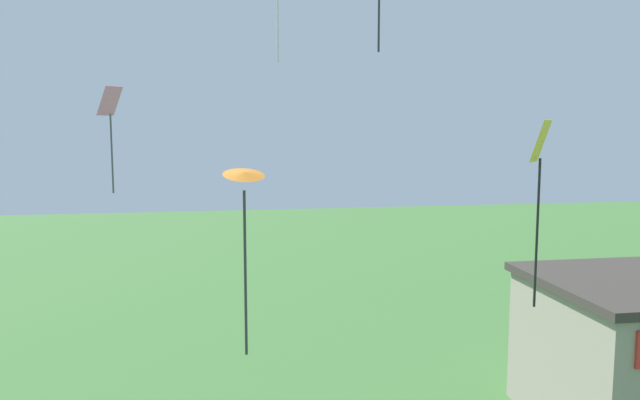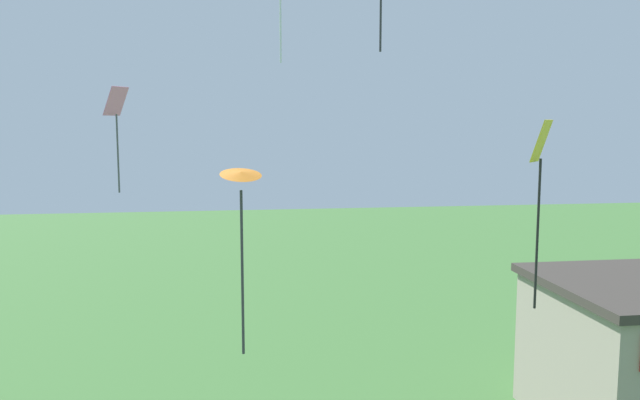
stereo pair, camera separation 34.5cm
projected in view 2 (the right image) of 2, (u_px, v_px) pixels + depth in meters
The scene contains 3 objects.
kite_yellow_diamond at pixel (540, 181), 11.84m from camera, with size 0.59×0.62×3.65m.
kite_pink_diamond at pixel (117, 119), 17.37m from camera, with size 0.70×0.75×2.96m.
kite_orange_delta at pixel (241, 194), 10.87m from camera, with size 0.84×0.83×3.38m.
Camera 2 is at (-1.83, -3.22, 8.51)m, focal length 35.00 mm.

